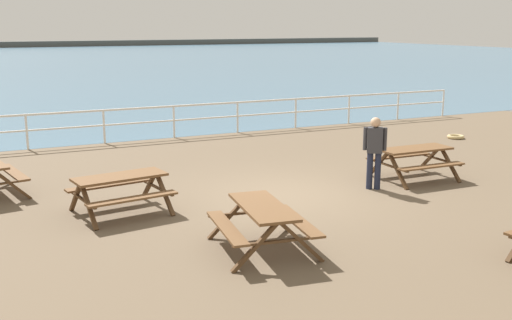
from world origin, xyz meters
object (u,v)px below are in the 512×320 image
object	(u,v)px
picnic_table_mid_centre	(120,185)
visitor	(375,148)
picnic_table_near_right	(263,216)
picnic_table_far_right	(415,156)

from	to	relation	value
picnic_table_mid_centre	visitor	world-z (taller)	visitor
visitor	picnic_table_near_right	bearing A→B (deg)	-25.07
picnic_table_mid_centre	picnic_table_far_right	bearing A→B (deg)	-10.86
picnic_table_near_right	picnic_table_mid_centre	distance (m)	3.47
picnic_table_mid_centre	picnic_table_far_right	world-z (taller)	same
picnic_table_mid_centre	picnic_table_far_right	distance (m)	7.11
picnic_table_near_right	picnic_table_mid_centre	world-z (taller)	same
picnic_table_near_right	visitor	distance (m)	4.68
picnic_table_mid_centre	visitor	distance (m)	5.71
picnic_table_mid_centre	picnic_table_far_right	xyz separation A→B (m)	(7.10, -0.31, 0.00)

